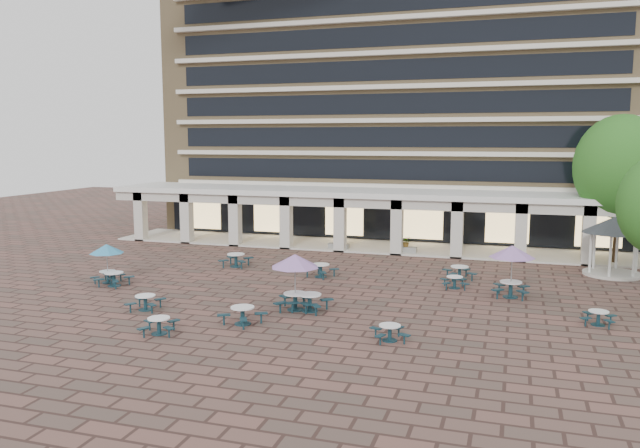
{
  "coord_description": "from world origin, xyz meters",
  "views": [
    {
      "loc": [
        10.09,
        -31.3,
        8.23
      ],
      "look_at": [
        -0.7,
        3.0,
        3.32
      ],
      "focal_mm": 35.0,
      "sensor_mm": 36.0,
      "label": 1
    }
  ],
  "objects_px": {
    "picnic_table_1": "(310,301)",
    "picnic_table_2": "(243,314)",
    "gazebo": "(615,232)",
    "picnic_table_0": "(159,324)",
    "planter_right": "(406,247)",
    "planter_left": "(338,244)"
  },
  "relations": [
    {
      "from": "planter_left",
      "to": "planter_right",
      "type": "relative_size",
      "value": 1.0
    },
    {
      "from": "picnic_table_0",
      "to": "picnic_table_1",
      "type": "relative_size",
      "value": 0.92
    },
    {
      "from": "picnic_table_0",
      "to": "picnic_table_2",
      "type": "xyz_separation_m",
      "value": [
        2.81,
        2.35,
        0.05
      ]
    },
    {
      "from": "gazebo",
      "to": "planter_right",
      "type": "distance_m",
      "value": 13.8
    },
    {
      "from": "picnic_table_0",
      "to": "gazebo",
      "type": "height_order",
      "value": "gazebo"
    },
    {
      "from": "planter_right",
      "to": "picnic_table_2",
      "type": "bearing_deg",
      "value": -101.82
    },
    {
      "from": "picnic_table_0",
      "to": "gazebo",
      "type": "distance_m",
      "value": 27.37
    },
    {
      "from": "picnic_table_1",
      "to": "picnic_table_2",
      "type": "xyz_separation_m",
      "value": [
        -2.19,
        -2.93,
        -0.03
      ]
    },
    {
      "from": "gazebo",
      "to": "planter_right",
      "type": "height_order",
      "value": "gazebo"
    },
    {
      "from": "picnic_table_1",
      "to": "gazebo",
      "type": "distance_m",
      "value": 20.14
    },
    {
      "from": "gazebo",
      "to": "picnic_table_2",
      "type": "bearing_deg",
      "value": -137.02
    },
    {
      "from": "planter_left",
      "to": "gazebo",
      "type": "bearing_deg",
      "value": -10.32
    },
    {
      "from": "planter_left",
      "to": "planter_right",
      "type": "xyz_separation_m",
      "value": [
        5.1,
        0.0,
        0.05
      ]
    },
    {
      "from": "gazebo",
      "to": "picnic_table_0",
      "type": "bearing_deg",
      "value": -137.43
    },
    {
      "from": "planter_left",
      "to": "planter_right",
      "type": "distance_m",
      "value": 5.1
    },
    {
      "from": "picnic_table_1",
      "to": "planter_left",
      "type": "xyz_separation_m",
      "value": [
        -3.23,
        16.5,
        -0.05
      ]
    },
    {
      "from": "planter_right",
      "to": "picnic_table_0",
      "type": "bearing_deg",
      "value": -107.52
    },
    {
      "from": "picnic_table_1",
      "to": "planter_right",
      "type": "xyz_separation_m",
      "value": [
        1.87,
        16.5,
        -0.0
      ]
    },
    {
      "from": "picnic_table_2",
      "to": "planter_right",
      "type": "height_order",
      "value": "planter_right"
    },
    {
      "from": "picnic_table_1",
      "to": "gazebo",
      "type": "xyz_separation_m",
      "value": [
        15.08,
        13.17,
        2.18
      ]
    },
    {
      "from": "picnic_table_1",
      "to": "picnic_table_2",
      "type": "distance_m",
      "value": 3.66
    },
    {
      "from": "picnic_table_1",
      "to": "planter_right",
      "type": "height_order",
      "value": "planter_right"
    }
  ]
}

